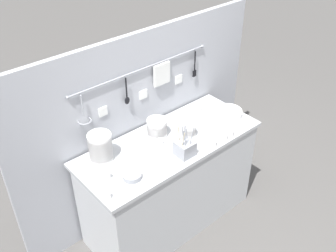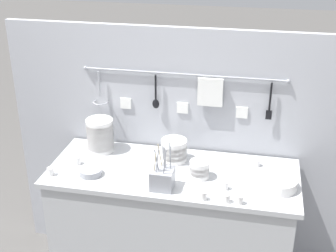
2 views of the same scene
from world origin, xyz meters
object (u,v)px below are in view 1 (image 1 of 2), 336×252
(bowl_stack_back_corner, at_px, (189,130))
(cup_back_left, at_px, (231,133))
(plate_stack, at_px, (229,113))
(cup_front_right, at_px, (200,108))
(bowl_stack_nested_right, at_px, (100,147))
(cup_by_caddy, at_px, (225,137))
(cup_centre, at_px, (212,131))
(cup_edge_far, at_px, (108,176))
(steel_mixing_bowl, at_px, (132,176))
(bowl_stack_wide_centre, at_px, (157,128))
(cup_back_right, at_px, (214,143))
(cup_front_left, at_px, (108,195))
(cutlery_caddy, at_px, (185,148))
(cup_beside_plates, at_px, (161,142))

(bowl_stack_back_corner, bearing_deg, cup_back_left, -42.28)
(plate_stack, bearing_deg, cup_front_right, 118.30)
(bowl_stack_nested_right, xyz_separation_m, cup_by_caddy, (0.84, -0.43, -0.08))
(plate_stack, height_order, cup_centre, plate_stack)
(cup_front_right, height_order, cup_edge_far, same)
(steel_mixing_bowl, relative_size, cup_by_caddy, 2.70)
(bowl_stack_wide_centre, xyz_separation_m, cup_back_right, (0.23, -0.39, -0.05))
(cup_front_right, bearing_deg, cup_edge_far, -169.53)
(cup_back_right, xyz_separation_m, cup_front_left, (-0.90, 0.07, 0.00))
(bowl_stack_wide_centre, bearing_deg, plate_stack, -16.72)
(plate_stack, xyz_separation_m, cup_back_right, (-0.38, -0.20, -0.01))
(cup_edge_far, bearing_deg, bowl_stack_back_corner, -0.26)
(cup_back_right, distance_m, cup_back_left, 0.19)
(steel_mixing_bowl, relative_size, cutlery_caddy, 0.48)
(cup_front_right, distance_m, cup_edge_far, 1.08)
(plate_stack, height_order, cup_front_left, plate_stack)
(cup_front_right, height_order, cup_beside_plates, same)
(cup_back_right, bearing_deg, bowl_stack_nested_right, 149.26)
(cup_beside_plates, distance_m, cup_front_left, 0.65)
(cup_beside_plates, distance_m, cup_back_left, 0.55)
(bowl_stack_back_corner, relative_size, cup_front_right, 2.35)
(cutlery_caddy, distance_m, cup_back_left, 0.43)
(cutlery_caddy, xyz_separation_m, cup_front_right, (0.50, 0.35, -0.04))
(bowl_stack_wide_centre, height_order, cup_centre, bowl_stack_wide_centre)
(steel_mixing_bowl, relative_size, cup_edge_far, 2.70)
(cup_back_left, xyz_separation_m, cup_edge_far, (-0.99, 0.23, 0.00))
(steel_mixing_bowl, bearing_deg, cup_by_caddy, -8.64)
(cup_back_right, bearing_deg, cup_front_right, 57.95)
(cup_beside_plates, distance_m, cup_by_caddy, 0.50)
(bowl_stack_nested_right, bearing_deg, cup_back_left, -25.15)
(cup_centre, distance_m, cup_back_right, 0.16)
(cup_back_left, bearing_deg, cup_front_right, 80.17)
(bowl_stack_wide_centre, height_order, cup_by_caddy, bowl_stack_wide_centre)
(steel_mixing_bowl, bearing_deg, cup_back_left, -8.03)
(cup_back_left, height_order, cup_front_left, same)
(cup_centre, relative_size, cup_back_left, 1.00)
(bowl_stack_nested_right, distance_m, cup_front_right, 0.98)
(steel_mixing_bowl, bearing_deg, bowl_stack_wide_centre, 31.09)
(cup_back_right, height_order, cup_edge_far, same)
(cup_centre, relative_size, cup_front_left, 1.00)
(cup_back_right, bearing_deg, cup_front_left, 175.50)
(cup_back_right, xyz_separation_m, cup_beside_plates, (-0.29, 0.28, 0.00))
(cup_centre, bearing_deg, cup_beside_plates, 158.13)
(cup_front_right, xyz_separation_m, cup_by_caddy, (-0.14, -0.42, 0.00))
(cup_back_right, relative_size, cup_edge_far, 1.00)
(steel_mixing_bowl, relative_size, cup_front_right, 2.70)
(bowl_stack_wide_centre, xyz_separation_m, cup_centre, (0.34, -0.26, -0.05))
(cup_by_caddy, bearing_deg, plate_stack, 37.56)
(cup_front_right, distance_m, cup_back_left, 0.43)
(bowl_stack_wide_centre, bearing_deg, cutlery_caddy, -90.42)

